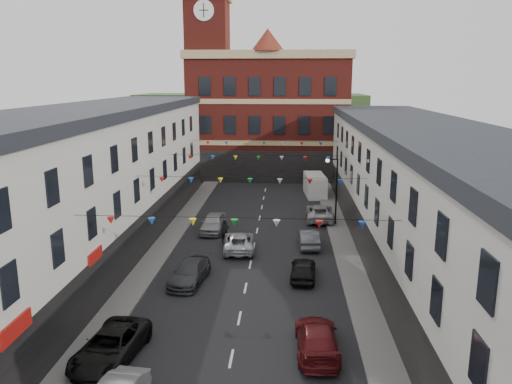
% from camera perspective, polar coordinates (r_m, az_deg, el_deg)
% --- Properties ---
extents(ground, '(160.00, 160.00, 0.00)m').
position_cam_1_polar(ground, '(31.40, -1.21, -10.92)').
color(ground, black).
rests_on(ground, ground).
extents(pavement_left, '(1.80, 64.00, 0.15)m').
position_cam_1_polar(pavement_left, '(34.41, -12.60, -8.93)').
color(pavement_left, '#605E5B').
rests_on(pavement_left, ground).
extents(pavement_right, '(1.80, 64.00, 0.15)m').
position_cam_1_polar(pavement_right, '(33.42, 11.13, -9.52)').
color(pavement_right, '#605E5B').
rests_on(pavement_right, ground).
extents(terrace_left, '(8.40, 56.00, 10.70)m').
position_cam_1_polar(terrace_left, '(33.68, -21.51, -0.59)').
color(terrace_left, beige).
rests_on(terrace_left, ground).
extents(terrace_right, '(8.40, 56.00, 9.70)m').
position_cam_1_polar(terrace_right, '(32.05, 20.41, -2.07)').
color(terrace_right, silver).
rests_on(terrace_right, ground).
extents(civic_building, '(20.60, 13.30, 18.50)m').
position_cam_1_polar(civic_building, '(66.80, 1.48, 8.92)').
color(civic_building, maroon).
rests_on(civic_building, ground).
extents(clock_tower, '(5.60, 5.60, 30.00)m').
position_cam_1_polar(clock_tower, '(64.46, -5.49, 14.77)').
color(clock_tower, maroon).
rests_on(clock_tower, ground).
extents(distant_hill, '(40.00, 14.00, 10.00)m').
position_cam_1_polar(distant_hill, '(91.20, -0.51, 7.98)').
color(distant_hill, '#294E24').
rests_on(distant_hill, ground).
extents(street_lamp, '(1.10, 0.36, 6.00)m').
position_cam_1_polar(street_lamp, '(43.73, 8.89, 1.12)').
color(street_lamp, black).
rests_on(street_lamp, ground).
extents(car_left_c, '(2.87, 5.27, 1.40)m').
position_cam_1_polar(car_left_c, '(24.78, -16.28, -16.53)').
color(car_left_c, black).
rests_on(car_left_c, ground).
extents(car_left_d, '(2.44, 4.79, 1.33)m').
position_cam_1_polar(car_left_d, '(32.25, -7.58, -9.10)').
color(car_left_d, '#37383D').
rests_on(car_left_d, ground).
extents(car_left_e, '(2.01, 4.61, 1.55)m').
position_cam_1_polar(car_left_e, '(42.38, -4.87, -3.50)').
color(car_left_e, '#989CA1').
rests_on(car_left_e, ground).
extents(car_right_c, '(2.05, 4.87, 1.40)m').
position_cam_1_polar(car_right_c, '(24.61, 6.97, -16.28)').
color(car_right_c, '#5B1215').
rests_on(car_right_c, ground).
extents(car_right_d, '(1.83, 4.04, 1.34)m').
position_cam_1_polar(car_right_d, '(32.68, 5.42, -8.73)').
color(car_right_d, black).
rests_on(car_right_d, ground).
extents(car_right_e, '(1.60, 4.17, 1.36)m').
position_cam_1_polar(car_right_e, '(38.80, 6.04, -5.22)').
color(car_right_e, '#55575E').
rests_on(car_right_e, ground).
extents(car_right_f, '(2.48, 5.24, 1.45)m').
position_cam_1_polar(car_right_f, '(45.98, 7.26, -2.33)').
color(car_right_f, '#B1B2B6').
rests_on(car_right_f, ground).
extents(moving_car, '(2.63, 5.01, 1.34)m').
position_cam_1_polar(moving_car, '(37.73, -1.97, -5.69)').
color(moving_car, silver).
rests_on(moving_car, ground).
extents(white_van, '(2.44, 5.40, 2.33)m').
position_cam_1_polar(white_van, '(55.53, 6.75, 0.78)').
color(white_van, white).
rests_on(white_van, ground).
extents(pedestrian, '(0.78, 0.61, 1.90)m').
position_cam_1_polar(pedestrian, '(39.28, -3.58, -4.53)').
color(pedestrian, black).
rests_on(pedestrian, ground).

